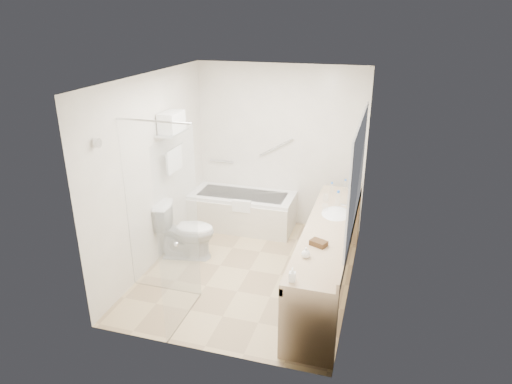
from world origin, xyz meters
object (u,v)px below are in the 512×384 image
(vanity_counter, at_px, (328,243))
(toilet, at_px, (186,231))
(amenity_basket, at_px, (319,243))
(water_bottle_left, at_px, (332,189))
(bathtub, at_px, (242,210))

(vanity_counter, height_order, toilet, vanity_counter)
(vanity_counter, bearing_deg, amenity_basket, -95.43)
(vanity_counter, height_order, water_bottle_left, water_bottle_left)
(toilet, bearing_deg, vanity_counter, -107.95)
(toilet, bearing_deg, amenity_basket, -121.67)
(bathtub, bearing_deg, amenity_basket, -51.82)
(toilet, relative_size, water_bottle_left, 4.55)
(vanity_counter, distance_m, amenity_basket, 0.55)
(vanity_counter, distance_m, water_bottle_left, 1.08)
(toilet, height_order, amenity_basket, amenity_basket)
(vanity_counter, bearing_deg, bathtub, 137.65)
(amenity_basket, relative_size, water_bottle_left, 1.00)
(bathtub, relative_size, amenity_basket, 9.19)
(bathtub, bearing_deg, vanity_counter, -42.35)
(vanity_counter, height_order, amenity_basket, vanity_counter)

